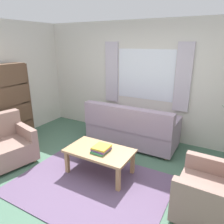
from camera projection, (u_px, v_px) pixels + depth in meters
The scene contains 10 objects.
ground_plane at pixel (90, 185), 3.34m from camera, with size 6.24×6.24×0.00m, color #476B56.
wall_back at pixel (146, 81), 4.80m from camera, with size 5.32×0.12×2.60m, color silver.
window_with_curtains at pixel (145, 75), 4.69m from camera, with size 1.98×0.07×1.40m.
area_rug at pixel (90, 185), 3.34m from camera, with size 2.35×1.76×0.01m, color #604C6B.
couch at pixel (131, 129), 4.55m from camera, with size 1.90×0.82×0.92m.
armchair_left at pixel (5, 144), 3.89m from camera, with size 0.99×1.01×0.88m.
armchair_right at pixel (216, 194), 2.62m from camera, with size 0.85×0.87×0.88m.
coffee_table at pixel (100, 153), 3.54m from camera, with size 1.10×0.64×0.44m.
book_stack_on_table at pixel (101, 149), 3.46m from camera, with size 0.26×0.32×0.09m.
bookshelf at pixel (11, 104), 4.52m from camera, with size 0.30×0.94×1.72m.
Camera 1 is at (1.67, -2.29, 2.14)m, focal length 34.05 mm.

